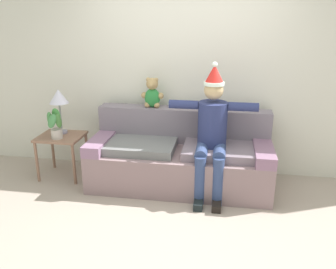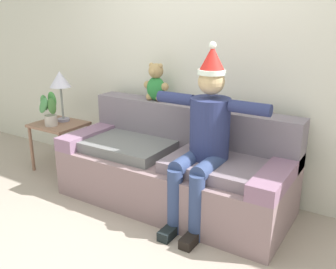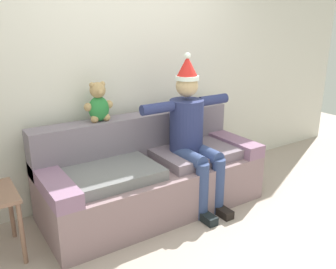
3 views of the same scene
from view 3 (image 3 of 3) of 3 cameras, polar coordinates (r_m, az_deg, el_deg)
ground_plane at (r=3.07m, az=7.72°, el=-18.91°), size 10.00×10.00×0.00m
back_wall at (r=3.79m, az=-7.11°, el=10.39°), size 7.00×0.10×2.70m
couch at (r=3.62m, az=-2.76°, el=-6.40°), size 2.18×0.90×0.91m
person_seated at (r=3.53m, az=3.87°, el=0.55°), size 1.02×0.77×1.54m
teddy_bear at (r=3.45m, az=-11.04°, el=4.87°), size 0.29×0.17×0.38m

